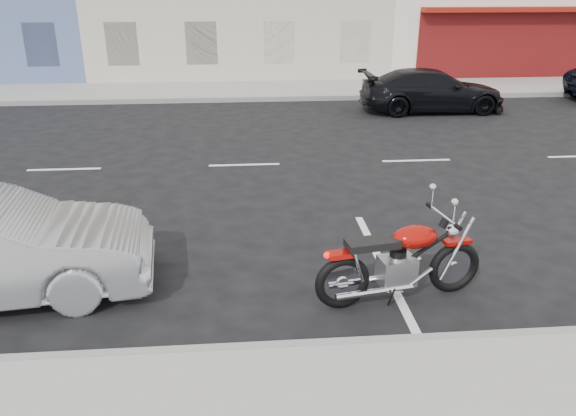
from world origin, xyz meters
TOP-DOWN VIEW (x-y plane):
  - ground at (0.00, 0.00)m, footprint 120.00×120.00m
  - sidewalk_far at (-5.00, 8.70)m, footprint 80.00×3.40m
  - curb_far at (-5.00, 7.00)m, footprint 80.00×0.12m
  - motorcycle at (0.79, -5.78)m, footprint 2.30×0.83m
  - car_far at (3.97, 5.09)m, footprint 4.53×1.87m

SIDE VIEW (x-z plane):
  - ground at x=0.00m, z-range 0.00..0.00m
  - sidewalk_far at x=-5.00m, z-range 0.00..0.15m
  - curb_far at x=-5.00m, z-range 0.00..0.16m
  - motorcycle at x=0.79m, z-range -0.05..1.11m
  - car_far at x=3.97m, z-range 0.00..1.31m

